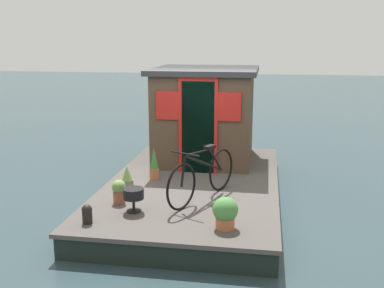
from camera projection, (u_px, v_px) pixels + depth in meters
The scene contains 10 objects.
ground_plane at pixel (194, 201), 8.19m from camera, with size 60.00×60.00×0.00m, color #2D4247.
houseboat_deck at pixel (194, 190), 8.14m from camera, with size 5.16×2.93×0.38m.
houseboat_cabin at pixel (205, 114), 9.30m from camera, with size 2.17×2.06×1.87m.
bicycle at pixel (203, 175), 7.05m from camera, with size 1.63×0.84×0.84m.
potted_plant_rosemary at pixel (119, 191), 6.93m from camera, with size 0.21×0.21×0.36m.
potted_plant_basil at pixel (154, 164), 8.08m from camera, with size 0.17×0.17×0.58m.
potted_plant_geranium at pixel (225, 212), 6.00m from camera, with size 0.34×0.34×0.42m.
potted_plant_fern at pixel (127, 179), 7.49m from camera, with size 0.20×0.20×0.42m.
charcoal_grill at pixel (133, 195), 6.58m from camera, with size 0.30×0.30×0.35m.
mooring_bollard at pixel (87, 213), 6.18m from camera, with size 0.14×0.14×0.27m.
Camera 1 is at (-7.65, -1.22, 2.83)m, focal length 42.89 mm.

